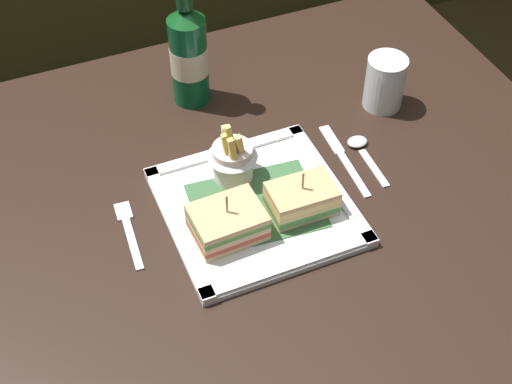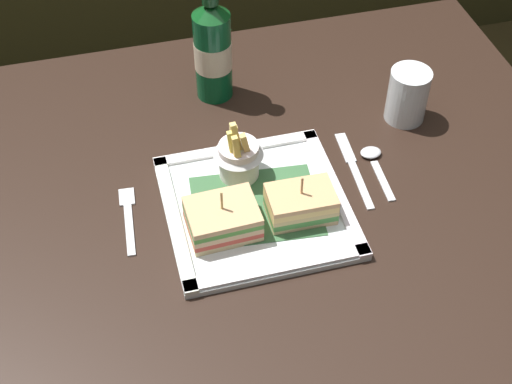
% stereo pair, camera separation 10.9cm
% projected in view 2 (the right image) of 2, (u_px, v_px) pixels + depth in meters
% --- Properties ---
extents(dining_table, '(1.12, 0.95, 0.77)m').
position_uv_depth(dining_table, '(256.00, 250.00, 1.19)').
color(dining_table, black).
rests_on(dining_table, ground_plane).
extents(square_plate, '(0.28, 0.28, 0.02)m').
position_uv_depth(square_plate, '(256.00, 206.00, 1.12)').
color(square_plate, white).
rests_on(square_plate, dining_table).
extents(sandwich_half_left, '(0.11, 0.08, 0.08)m').
position_uv_depth(sandwich_half_left, '(223.00, 219.00, 1.06)').
color(sandwich_half_left, '#D3B57F').
rests_on(sandwich_half_left, square_plate).
extents(sandwich_half_right, '(0.10, 0.07, 0.08)m').
position_uv_depth(sandwich_half_right, '(301.00, 204.00, 1.09)').
color(sandwich_half_right, tan).
rests_on(sandwich_half_right, square_plate).
extents(fries_cup, '(0.08, 0.08, 0.11)m').
position_uv_depth(fries_cup, '(239.00, 154.00, 1.13)').
color(fries_cup, white).
rests_on(fries_cup, square_plate).
extents(beer_bottle, '(0.07, 0.07, 0.26)m').
position_uv_depth(beer_bottle, '(213.00, 48.00, 1.25)').
color(beer_bottle, '#0A4E28').
rests_on(beer_bottle, dining_table).
extents(water_glass, '(0.07, 0.07, 0.10)m').
position_uv_depth(water_glass, '(407.00, 98.00, 1.24)').
color(water_glass, silver).
rests_on(water_glass, dining_table).
extents(fork, '(0.03, 0.14, 0.00)m').
position_uv_depth(fork, '(128.00, 216.00, 1.11)').
color(fork, silver).
rests_on(fork, dining_table).
extents(knife, '(0.02, 0.18, 0.00)m').
position_uv_depth(knife, '(353.00, 166.00, 1.19)').
color(knife, silver).
rests_on(knife, dining_table).
extents(spoon, '(0.04, 0.12, 0.01)m').
position_uv_depth(spoon, '(374.00, 159.00, 1.19)').
color(spoon, silver).
rests_on(spoon, dining_table).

